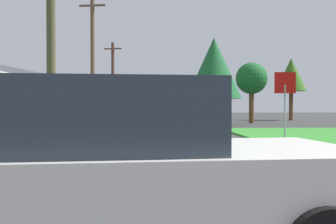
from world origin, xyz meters
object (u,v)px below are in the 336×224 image
(parked_car_near_building, at_px, (57,118))
(direction_sign, at_px, (140,101))
(pine_tree_center, at_px, (252,79))
(utility_pole_near, at_px, (51,32))
(car_behind_on_main_road, at_px, (112,172))
(oak_tree_right, at_px, (214,68))
(utility_pole_far, at_px, (113,80))
(utility_pole_mid, at_px, (93,59))
(stop_sign, at_px, (285,92))
(car_approaching_junction, at_px, (153,113))
(oak_tree_left, at_px, (291,75))

(parked_car_near_building, height_order, direction_sign, direction_sign)
(direction_sign, xyz_separation_m, pine_tree_center, (8.56, 6.28, 1.77))
(utility_pole_near, bearing_deg, direction_sign, 74.38)
(car_behind_on_main_road, height_order, utility_pole_near, utility_pole_near)
(oak_tree_right, bearing_deg, utility_pole_far, 123.00)
(utility_pole_near, distance_m, utility_pole_mid, 12.87)
(stop_sign, distance_m, car_behind_on_main_road, 13.11)
(car_approaching_junction, distance_m, direction_sign, 6.48)
(direction_sign, height_order, pine_tree_center, pine_tree_center)
(car_behind_on_main_road, relative_size, direction_sign, 1.59)
(parked_car_near_building, bearing_deg, oak_tree_left, 51.36)
(stop_sign, xyz_separation_m, utility_pole_far, (-8.89, 25.25, 2.00))
(stop_sign, relative_size, pine_tree_center, 0.56)
(utility_pole_mid, relative_size, utility_pole_far, 1.16)
(car_behind_on_main_road, xyz_separation_m, oak_tree_right, (4.72, 24.61, 3.17))
(utility_pole_far, relative_size, oak_tree_right, 1.25)
(car_behind_on_main_road, bearing_deg, utility_pole_mid, 93.00)
(oak_tree_right, bearing_deg, car_approaching_junction, 139.24)
(stop_sign, distance_m, parked_car_near_building, 10.32)
(utility_pole_mid, height_order, oak_tree_right, utility_pole_mid)
(oak_tree_left, bearing_deg, utility_pole_far, 169.80)
(direction_sign, relative_size, pine_tree_center, 0.57)
(utility_pole_near, relative_size, oak_tree_right, 1.30)
(direction_sign, height_order, oak_tree_right, oak_tree_right)
(utility_pole_far, height_order, oak_tree_right, utility_pole_far)
(utility_pole_far, bearing_deg, car_approaching_junction, -66.31)
(utility_pole_near, distance_m, direction_sign, 11.17)
(utility_pole_far, bearing_deg, parked_car_near_building, -91.73)
(stop_sign, relative_size, utility_pole_far, 0.35)
(utility_pole_near, bearing_deg, utility_pole_mid, 91.40)
(car_behind_on_main_road, height_order, oak_tree_left, oak_tree_left)
(stop_sign, distance_m, utility_pole_far, 26.84)
(stop_sign, height_order, utility_pole_mid, utility_pole_mid)
(utility_pole_near, xyz_separation_m, pine_tree_center, (11.50, 16.79, -0.61))
(parked_car_near_building, bearing_deg, oak_tree_right, 50.48)
(parked_car_near_building, distance_m, oak_tree_left, 25.63)
(parked_car_near_building, height_order, utility_pole_near, utility_pole_near)
(car_behind_on_main_road, distance_m, direction_sign, 21.91)
(utility_pole_mid, bearing_deg, car_approaching_junction, 44.63)
(utility_pole_mid, xyz_separation_m, oak_tree_left, (17.00, 9.84, -0.33))
(utility_pole_near, distance_m, utility_pole_far, 25.72)
(pine_tree_center, bearing_deg, car_behind_on_main_road, -106.29)
(pine_tree_center, bearing_deg, utility_pole_far, 142.47)
(stop_sign, bearing_deg, car_behind_on_main_road, 68.65)
(oak_tree_left, bearing_deg, utility_pole_near, -126.32)
(stop_sign, relative_size, car_approaching_junction, 0.64)
(car_behind_on_main_road, bearing_deg, utility_pole_far, 89.84)
(stop_sign, relative_size, parked_car_near_building, 0.65)
(utility_pole_far, distance_m, pine_tree_center, 14.67)
(direction_sign, relative_size, oak_tree_right, 0.45)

